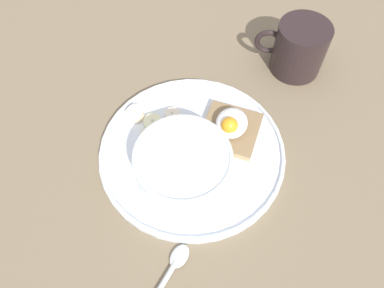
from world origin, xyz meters
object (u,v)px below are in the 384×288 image
toast_slice (231,130)px  banana_slice_front (172,115)px  poached_egg (231,124)px  coffee_mug (299,48)px  oatmeal_bowl (183,164)px  banana_slice_left (153,122)px  banana_slice_back (149,136)px  spoon (172,269)px  banana_slice_right (135,114)px

toast_slice → banana_slice_front: 10.31cm
poached_egg → banana_slice_front: 10.57cm
toast_slice → coffee_mug: bearing=159.6°
oatmeal_bowl → banana_slice_left: (-7.04, -7.92, -2.16)cm
oatmeal_bowl → banana_slice_back: 8.93cm
banana_slice_front → coffee_mug: (-19.22, 17.46, 3.37)cm
oatmeal_bowl → banana_slice_front: oatmeal_bowl is taller
toast_slice → poached_egg: poached_egg is taller
poached_egg → spoon: 24.06cm
poached_egg → toast_slice: bearing=174.1°
toast_slice → banana_slice_back: 13.52cm
spoon → toast_slice: bearing=176.2°
banana_slice_back → coffee_mug: bearing=141.3°
banana_slice_left → spoon: (21.40, 11.31, -1.16)cm
banana_slice_front → oatmeal_bowl: bearing=29.1°
oatmeal_bowl → banana_slice_front: bearing=-150.9°
oatmeal_bowl → spoon: bearing=13.3°
banana_slice_right → banana_slice_left: bearing=81.7°
toast_slice → banana_slice_left: toast_slice is taller
oatmeal_bowl → toast_slice: (-9.62, 4.96, -1.84)cm
toast_slice → poached_egg: 2.14cm
oatmeal_bowl → banana_slice_right: 13.74cm
banana_slice_left → banana_slice_back: (2.67, 0.43, 0.03)cm
oatmeal_bowl → banana_slice_left: oatmeal_bowl is taller
oatmeal_bowl → banana_slice_back: size_ratio=4.76×
poached_egg → banana_slice_front: poached_egg is taller
banana_slice_front → poached_egg: bearing=88.7°
banana_slice_back → toast_slice: bearing=112.9°
poached_egg → coffee_mug: bearing=159.7°
coffee_mug → banana_slice_right: bearing=-47.8°
oatmeal_bowl → poached_egg: (-9.37, 4.94, 0.29)cm
poached_egg → banana_slice_left: (2.33, -12.86, -2.45)cm
toast_slice → banana_slice_right: bearing=-82.7°
poached_egg → spoon: (23.73, -1.55, -3.61)cm
banana_slice_left → coffee_mug: (-21.78, 20.04, 3.37)cm
oatmeal_bowl → toast_slice: oatmeal_bowl is taller
poached_egg → banana_slice_right: bearing=-83.6°
oatmeal_bowl → banana_slice_left: size_ratio=4.34×
oatmeal_bowl → poached_egg: oatmeal_bowl is taller
poached_egg → banana_slice_right: 16.52cm
spoon → banana_slice_left: bearing=-152.1°
banana_slice_right → coffee_mug: coffee_mug is taller
toast_slice → spoon: (23.98, -1.57, -1.48)cm
banana_slice_front → banana_slice_back: bearing=-22.3°
banana_slice_right → coffee_mug: size_ratio=0.31×
banana_slice_front → banana_slice_back: same height
poached_egg → banana_slice_left: 13.30cm
banana_slice_back → spoon: banana_slice_back is taller
spoon → poached_egg: bearing=176.3°
banana_slice_front → banana_slice_left: same height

